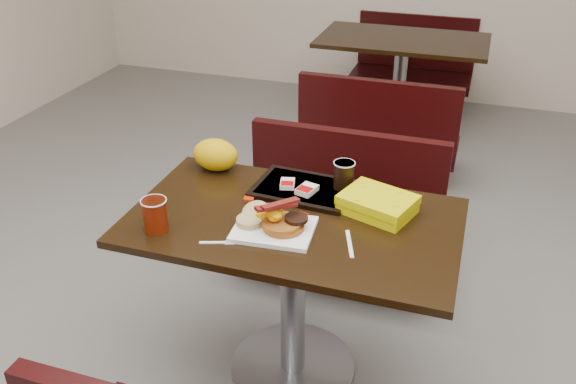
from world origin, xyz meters
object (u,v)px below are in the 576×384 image
(bench_near_n, at_px, (336,215))
(hashbrown_sleeve_left, at_px, (287,184))
(clamshell, at_px, (378,204))
(coffee_cup_far, at_px, (344,175))
(table_near, at_px, (293,300))
(pancake_stack, at_px, (284,224))
(coffee_cup_near, at_px, (155,215))
(platter, at_px, (274,229))
(tray, at_px, (304,189))
(bench_far_s, at_px, (381,125))
(table_far, at_px, (399,88))
(fork, at_px, (212,243))
(paper_bag, at_px, (216,155))
(bench_far_n, at_px, (412,63))
(hashbrown_sleeve_right, at_px, (307,190))
(knife, at_px, (350,244))

(bench_near_n, distance_m, hashbrown_sleeve_left, 0.66)
(bench_near_n, distance_m, clamshell, 0.75)
(coffee_cup_far, height_order, clamshell, coffee_cup_far)
(table_near, height_order, pancake_stack, pancake_stack)
(coffee_cup_far, distance_m, clamshell, 0.20)
(bench_near_n, height_order, coffee_cup_near, coffee_cup_near)
(platter, xyz_separation_m, clamshell, (0.32, 0.24, 0.03))
(platter, relative_size, tray, 0.73)
(bench_far_s, height_order, pancake_stack, pancake_stack)
(table_far, bearing_deg, fork, -94.35)
(hashbrown_sleeve_left, height_order, paper_bag, paper_bag)
(bench_near_n, distance_m, bench_far_s, 1.20)
(pancake_stack, bearing_deg, coffee_cup_near, -163.94)
(table_near, distance_m, fork, 0.49)
(platter, distance_m, coffee_cup_near, 0.42)
(table_near, distance_m, paper_bag, 0.68)
(coffee_cup_far, bearing_deg, pancake_stack, -110.28)
(bench_far_n, height_order, paper_bag, paper_bag)
(clamshell, relative_size, paper_bag, 1.33)
(hashbrown_sleeve_right, distance_m, clamshell, 0.28)
(knife, bearing_deg, coffee_cup_far, 178.32)
(table_near, relative_size, fork, 9.90)
(table_far, xyz_separation_m, tray, (-0.03, -2.39, 0.38))
(hashbrown_sleeve_left, xyz_separation_m, paper_bag, (-0.34, 0.08, 0.04))
(table_near, distance_m, hashbrown_sleeve_left, 0.46)
(fork, xyz_separation_m, hashbrown_sleeve_right, (0.21, 0.41, 0.03))
(table_near, bearing_deg, knife, -22.73)
(bench_far_n, bearing_deg, coffee_cup_far, -87.67)
(table_near, xyz_separation_m, bench_far_n, (0.00, 3.30, -0.02))
(bench_far_s, bearing_deg, bench_far_n, 90.00)
(coffee_cup_near, distance_m, tray, 0.60)
(pancake_stack, xyz_separation_m, hashbrown_sleeve_right, (0.00, 0.27, -0.00))
(bench_far_s, height_order, hashbrown_sleeve_right, hashbrown_sleeve_right)
(bench_far_n, distance_m, hashbrown_sleeve_left, 3.13)
(hashbrown_sleeve_right, height_order, coffee_cup_far, coffee_cup_far)
(bench_far_s, relative_size, clamshell, 3.90)
(table_near, height_order, bench_near_n, table_near)
(tray, height_order, paper_bag, paper_bag)
(fork, height_order, hashbrown_sleeve_left, hashbrown_sleeve_left)
(table_near, distance_m, platter, 0.40)
(bench_far_n, distance_m, tray, 3.11)
(platter, relative_size, hashbrown_sleeve_left, 3.75)
(pancake_stack, height_order, coffee_cup_near, coffee_cup_near)
(paper_bag, bearing_deg, coffee_cup_far, -2.51)
(bench_far_n, xyz_separation_m, hashbrown_sleeve_right, (-0.00, -3.13, 0.42))
(bench_far_s, distance_m, bench_far_n, 1.40)
(fork, distance_m, tray, 0.49)
(bench_far_s, bearing_deg, platter, -91.13)
(table_far, height_order, paper_bag, paper_bag)
(coffee_cup_near, bearing_deg, hashbrown_sleeve_right, 42.10)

